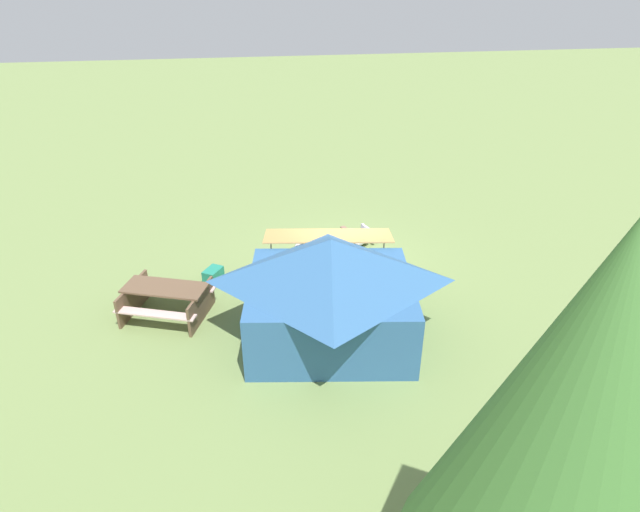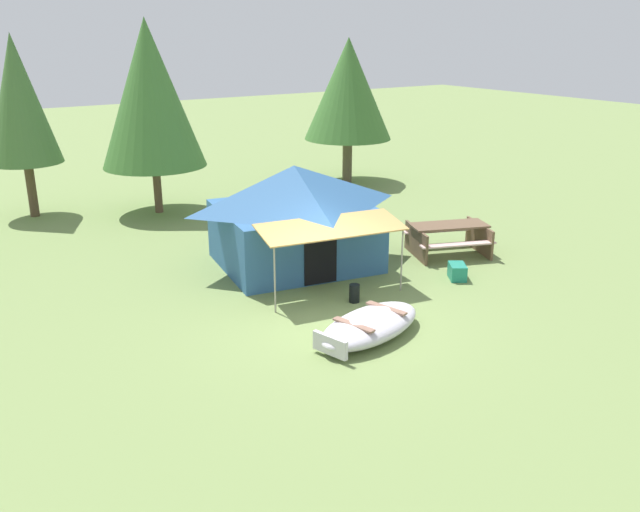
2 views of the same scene
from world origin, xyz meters
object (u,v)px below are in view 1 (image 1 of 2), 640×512
Objects in this scene: canvas_cabin_tent at (330,288)px; pine_tree_back_left at (580,426)px; beached_rowboat at (334,241)px; fuel_can at (318,269)px; cooler_box at (213,275)px; picnic_table at (166,297)px.

pine_tree_back_left reaches higher than canvas_cabin_tent.
beached_rowboat is 10.92m from pine_tree_back_left.
canvas_cabin_tent is 12.35× the size of fuel_can.
cooler_box is 1.39× the size of fuel_can.
cooler_box is at bearing -126.18° from picnic_table.
cooler_box is (2.52, -2.82, -1.06)m from canvas_cabin_tent.
cooler_box is (3.42, 1.30, -0.06)m from beached_rowboat.
picnic_table is at bearing 53.82° from cooler_box.
pine_tree_back_left is (-0.16, 10.41, 3.29)m from beached_rowboat.
fuel_can is (0.72, 1.48, -0.04)m from beached_rowboat.
picnic_table is (4.45, 2.70, 0.25)m from beached_rowboat.
fuel_can is 0.07× the size of pine_tree_back_left.
picnic_table is at bearing 18.16° from fuel_can.
cooler_box is at bearing -3.74° from fuel_can.
canvas_cabin_tent is at bearing -80.48° from pine_tree_back_left.
canvas_cabin_tent is (0.90, 4.12, 1.00)m from beached_rowboat.
pine_tree_back_left reaches higher than fuel_can.
pine_tree_back_left is at bearing 99.52° from canvas_cabin_tent.
picnic_table reaches higher than cooler_box.
fuel_can is at bearing -93.83° from canvas_cabin_tent.
pine_tree_back_left is (-0.88, 8.94, 3.33)m from fuel_can.
beached_rowboat is 3.66m from cooler_box.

